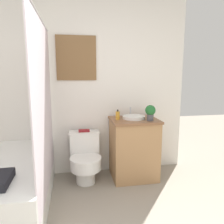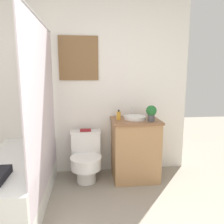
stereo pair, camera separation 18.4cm
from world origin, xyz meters
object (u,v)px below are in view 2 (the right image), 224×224
at_px(potted_plant, 151,112).
at_px(book_on_tank, 86,130).
at_px(soap_bottle, 119,115).
at_px(sink, 135,117).
at_px(toilet, 86,157).

xyz_separation_m(potted_plant, book_on_tank, (-0.84, 0.29, -0.29)).
bearing_deg(book_on_tank, potted_plant, -19.01).
height_order(soap_bottle, book_on_tank, soap_bottle).
bearing_deg(sink, toilet, -179.25).
xyz_separation_m(toilet, soap_bottle, (0.44, -0.00, 0.57)).
distance_m(toilet, sink, 0.85).
height_order(toilet, book_on_tank, book_on_tank).
bearing_deg(potted_plant, book_on_tank, 160.99).
bearing_deg(toilet, book_on_tank, 90.00).
relative_size(toilet, sink, 1.90).
height_order(toilet, sink, sink).
xyz_separation_m(toilet, book_on_tank, (0.00, 0.13, 0.34)).
height_order(sink, book_on_tank, sink).
bearing_deg(potted_plant, toilet, 169.44).
bearing_deg(sink, book_on_tank, 169.47).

